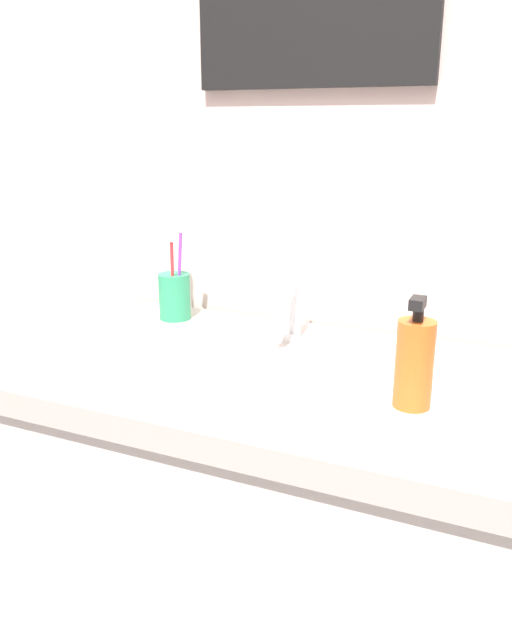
# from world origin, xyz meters

# --- Properties ---
(tiled_wall_back) EXTENTS (2.24, 0.04, 2.40)m
(tiled_wall_back) POSITION_xyz_m (0.00, 0.31, 1.20)
(tiled_wall_back) COLOR beige
(tiled_wall_back) RESTS_ON ground
(vanity_counter) EXTENTS (1.04, 0.54, 0.84)m
(vanity_counter) POSITION_xyz_m (0.00, 0.00, 0.42)
(vanity_counter) COLOR silver
(vanity_counter) RESTS_ON ground
(sink_basin) EXTENTS (0.42, 0.42, 0.09)m
(sink_basin) POSITION_xyz_m (0.02, -0.05, 0.81)
(sink_basin) COLOR white
(sink_basin) RESTS_ON vanity_counter
(faucet) EXTENTS (0.02, 0.15, 0.14)m
(faucet) POSITION_xyz_m (0.02, 0.15, 0.91)
(faucet) COLOR silver
(faucet) RESTS_ON sink_basin
(toothbrush_cup) EXTENTS (0.07, 0.07, 0.10)m
(toothbrush_cup) POSITION_xyz_m (-0.27, 0.18, 0.89)
(toothbrush_cup) COLOR #2D9966
(toothbrush_cup) RESTS_ON vanity_counter
(toothbrush_white) EXTENTS (0.02, 0.03, 0.18)m
(toothbrush_white) POSITION_xyz_m (-0.28, 0.21, 0.95)
(toothbrush_white) COLOR white
(toothbrush_white) RESTS_ON toothbrush_cup
(toothbrush_purple) EXTENTS (0.03, 0.01, 0.21)m
(toothbrush_purple) POSITION_xyz_m (-0.25, 0.17, 0.96)
(toothbrush_purple) COLOR purple
(toothbrush_purple) RESTS_ON toothbrush_cup
(toothbrush_red) EXTENTS (0.02, 0.03, 0.19)m
(toothbrush_red) POSITION_xyz_m (-0.26, 0.16, 0.95)
(toothbrush_red) COLOR red
(toothbrush_red) RESTS_ON toothbrush_cup
(soap_dispenser) EXTENTS (0.06, 0.06, 0.17)m
(soap_dispenser) POSITION_xyz_m (0.29, -0.06, 0.91)
(soap_dispenser) COLOR orange
(soap_dispenser) RESTS_ON vanity_counter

